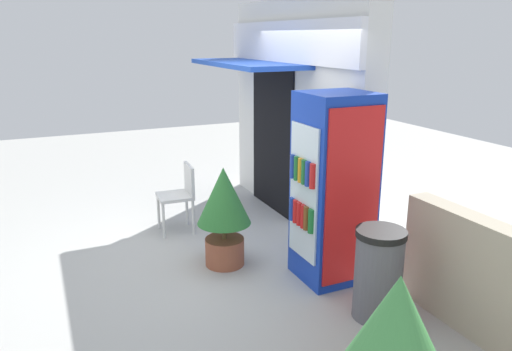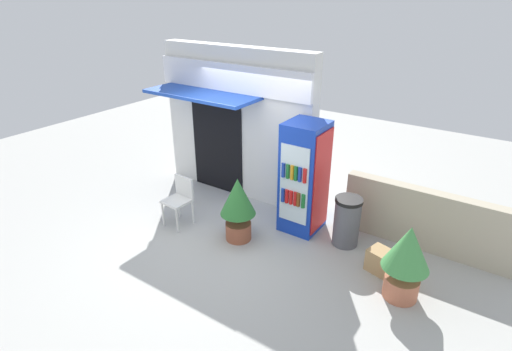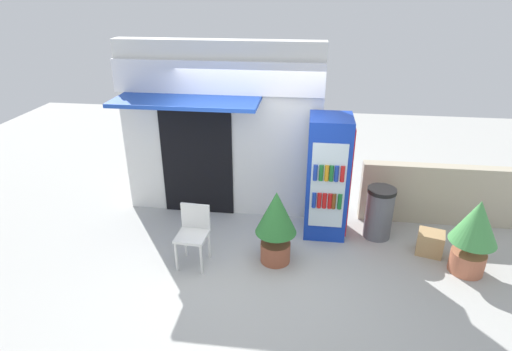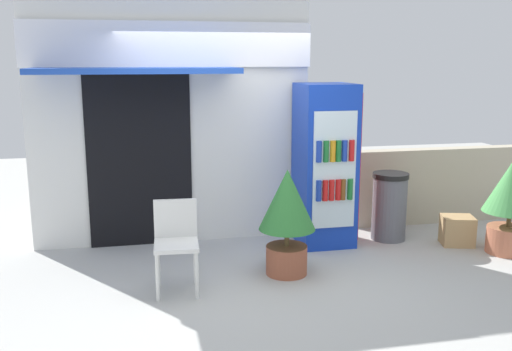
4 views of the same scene
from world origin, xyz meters
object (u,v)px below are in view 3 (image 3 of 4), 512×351
object	(u,v)px
cardboard_box	(430,243)
drink_cooler	(328,177)
plastic_chair	(194,230)
potted_plant_curbside	(475,231)
trash_bin	(379,213)
potted_plant_near_shop	(276,221)

from	to	relation	value
cardboard_box	drink_cooler	bearing A→B (deg)	164.57
drink_cooler	cardboard_box	distance (m)	1.78
plastic_chair	cardboard_box	bearing A→B (deg)	10.66
drink_cooler	cardboard_box	world-z (taller)	drink_cooler
plastic_chair	potted_plant_curbside	distance (m)	3.81
potted_plant_curbside	cardboard_box	world-z (taller)	potted_plant_curbside
drink_cooler	potted_plant_curbside	distance (m)	2.13
plastic_chair	trash_bin	distance (m)	2.87
drink_cooler	trash_bin	world-z (taller)	drink_cooler
potted_plant_curbside	drink_cooler	bearing A→B (deg)	157.37
plastic_chair	trash_bin	size ratio (longest dim) A/B	1.04
potted_plant_curbside	cardboard_box	distance (m)	0.73
cardboard_box	potted_plant_curbside	bearing A→B (deg)	-43.70
plastic_chair	cardboard_box	size ratio (longest dim) A/B	2.38
potted_plant_near_shop	trash_bin	size ratio (longest dim) A/B	1.33
drink_cooler	trash_bin	xyz separation A→B (m)	(0.83, -0.04, -0.54)
potted_plant_near_shop	potted_plant_curbside	size ratio (longest dim) A/B	1.00
potted_plant_near_shop	cardboard_box	size ratio (longest dim) A/B	3.04
drink_cooler	plastic_chair	world-z (taller)	drink_cooler
plastic_chair	trash_bin	world-z (taller)	plastic_chair
potted_plant_near_shop	potted_plant_curbside	xyz separation A→B (m)	(2.66, 0.10, -0.01)
drink_cooler	cardboard_box	size ratio (longest dim) A/B	5.26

